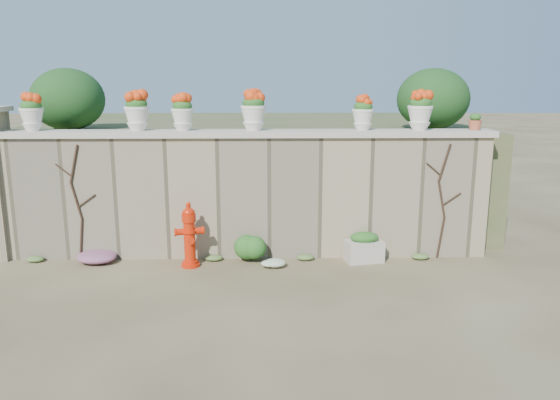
{
  "coord_description": "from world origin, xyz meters",
  "views": [
    {
      "loc": [
        0.41,
        -7.01,
        2.92
      ],
      "look_at": [
        0.58,
        1.4,
        1.04
      ],
      "focal_mm": 35.0,
      "sensor_mm": 36.0,
      "label": 1
    }
  ],
  "objects_px": {
    "fire_hydrant": "(189,235)",
    "planter_box": "(364,248)",
    "terracotta_pot": "(475,123)",
    "urn_pot_0": "(32,113)"
  },
  "relations": [
    {
      "from": "fire_hydrant",
      "to": "planter_box",
      "type": "xyz_separation_m",
      "value": [
        2.79,
        0.19,
        -0.29
      ]
    },
    {
      "from": "fire_hydrant",
      "to": "urn_pot_0",
      "type": "height_order",
      "value": "urn_pot_0"
    },
    {
      "from": "urn_pot_0",
      "to": "terracotta_pot",
      "type": "relative_size",
      "value": 2.25
    },
    {
      "from": "fire_hydrant",
      "to": "planter_box",
      "type": "relative_size",
      "value": 1.6
    },
    {
      "from": "fire_hydrant",
      "to": "planter_box",
      "type": "height_order",
      "value": "fire_hydrant"
    },
    {
      "from": "urn_pot_0",
      "to": "fire_hydrant",
      "type": "bearing_deg",
      "value": -12.54
    },
    {
      "from": "planter_box",
      "to": "terracotta_pot",
      "type": "xyz_separation_m",
      "value": [
        1.8,
        0.37,
        1.99
      ]
    },
    {
      "from": "fire_hydrant",
      "to": "terracotta_pot",
      "type": "bearing_deg",
      "value": -7.71
    },
    {
      "from": "urn_pot_0",
      "to": "terracotta_pot",
      "type": "distance_m",
      "value": 7.1
    },
    {
      "from": "planter_box",
      "to": "urn_pot_0",
      "type": "bearing_deg",
      "value": 164.75
    }
  ]
}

